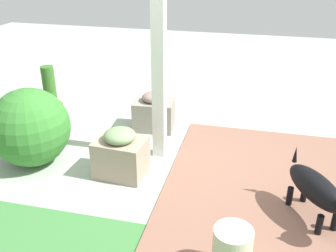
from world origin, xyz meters
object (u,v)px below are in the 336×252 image
(dog, at_px, (320,191))
(ceramic_urn, at_px, (232,252))
(porch_pillar, at_px, (158,26))
(round_shrub, at_px, (30,127))
(terracotta_pot_tall, at_px, (52,103))
(stone_planter_mid, at_px, (121,154))
(stone_planter_nearest, at_px, (154,112))

(dog, bearing_deg, ceramic_urn, 48.61)
(porch_pillar, relative_size, dog, 3.75)
(porch_pillar, relative_size, round_shrub, 3.42)
(terracotta_pot_tall, bearing_deg, stone_planter_mid, 142.91)
(porch_pillar, xyz_separation_m, ceramic_urn, (-0.85, 1.42, -1.12))
(round_shrub, xyz_separation_m, dog, (-2.59, 0.31, -0.08))
(dog, bearing_deg, porch_pillar, -27.68)
(terracotta_pot_tall, bearing_deg, ceramic_urn, 140.82)
(porch_pillar, bearing_deg, stone_planter_nearest, -69.23)
(round_shrub, bearing_deg, stone_planter_mid, 179.02)
(stone_planter_nearest, bearing_deg, dog, 141.34)
(porch_pillar, bearing_deg, ceramic_urn, 120.90)
(round_shrub, bearing_deg, porch_pillar, -159.15)
(stone_planter_mid, bearing_deg, stone_planter_nearest, -91.82)
(stone_planter_mid, relative_size, dog, 0.69)
(porch_pillar, xyz_separation_m, stone_planter_mid, (0.25, 0.46, -1.08))
(round_shrub, bearing_deg, ceramic_urn, 153.95)
(ceramic_urn, bearing_deg, round_shrub, -26.05)
(round_shrub, relative_size, terracotta_pot_tall, 1.09)
(terracotta_pot_tall, height_order, ceramic_urn, terracotta_pot_tall)
(round_shrub, xyz_separation_m, terracotta_pot_tall, (0.28, -0.88, -0.13))
(round_shrub, xyz_separation_m, ceramic_urn, (-2.01, 0.98, -0.20))
(stone_planter_nearest, height_order, ceramic_urn, stone_planter_nearest)
(stone_planter_mid, relative_size, round_shrub, 0.63)
(terracotta_pot_tall, xyz_separation_m, dog, (-2.87, 1.20, 0.05))
(stone_planter_mid, height_order, ceramic_urn, stone_planter_mid)
(ceramic_urn, bearing_deg, terracotta_pot_tall, -39.18)
(dog, bearing_deg, stone_planter_nearest, -38.66)
(stone_planter_nearest, relative_size, ceramic_urn, 1.32)
(porch_pillar, relative_size, ceramic_urn, 7.27)
(stone_planter_nearest, height_order, round_shrub, round_shrub)
(porch_pillar, distance_m, dog, 1.91)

